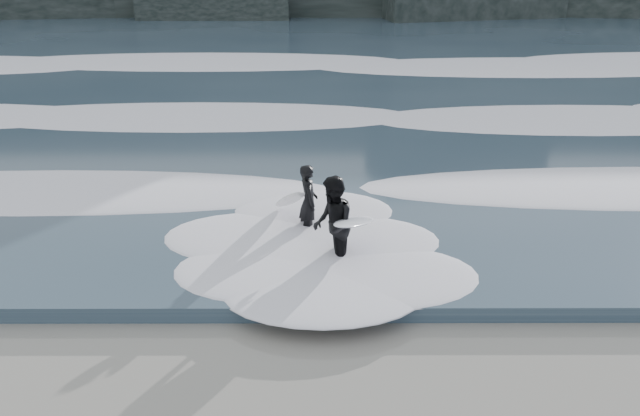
# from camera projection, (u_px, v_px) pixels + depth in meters

# --- Properties ---
(sea) EXTENTS (90.00, 52.00, 0.30)m
(sea) POSITION_uv_depth(u_px,v_px,m) (340.00, 52.00, 36.15)
(sea) COLOR #314353
(sea) RESTS_ON ground
(foam_near) EXTENTS (60.00, 3.20, 0.20)m
(foam_near) POSITION_uv_depth(u_px,v_px,m) (363.00, 182.00, 17.52)
(foam_near) COLOR white
(foam_near) RESTS_ON sea
(foam_mid) EXTENTS (60.00, 4.00, 0.24)m
(foam_mid) POSITION_uv_depth(u_px,v_px,m) (351.00, 110.00, 24.00)
(foam_mid) COLOR white
(foam_mid) RESTS_ON sea
(foam_far) EXTENTS (60.00, 4.80, 0.30)m
(foam_far) POSITION_uv_depth(u_px,v_px,m) (342.00, 61.00, 32.33)
(foam_far) COLOR white
(foam_far) RESTS_ON sea
(surfer_left) EXTENTS (1.13, 1.75, 1.65)m
(surfer_left) POSITION_uv_depth(u_px,v_px,m) (305.00, 202.00, 15.10)
(surfer_left) COLOR black
(surfer_left) RESTS_ON ground
(surfer_right) EXTENTS (1.42, 2.06, 1.92)m
(surfer_right) POSITION_uv_depth(u_px,v_px,m) (335.00, 225.00, 13.61)
(surfer_right) COLOR black
(surfer_right) RESTS_ON ground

